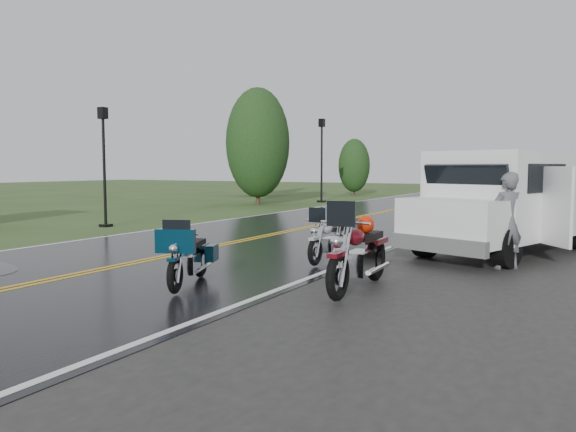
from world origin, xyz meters
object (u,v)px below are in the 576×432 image
(motorcycle_teal, at_px, (175,261))
(van_white, at_px, (426,204))
(motorcycle_red, at_px, (338,257))
(lamp_post_far_left, at_px, (322,160))
(person_at_van, at_px, (507,222))
(motorcycle_silver, at_px, (315,240))
(lamp_post_near_left, at_px, (104,167))

(motorcycle_teal, height_order, van_white, van_white)
(motorcycle_red, bearing_deg, motorcycle_teal, -164.55)
(motorcycle_teal, xyz_separation_m, lamp_post_far_left, (-8.17, 22.15, 1.80))
(person_at_van, bearing_deg, motorcycle_silver, -17.99)
(motorcycle_red, height_order, lamp_post_near_left, lamp_post_near_left)
(motorcycle_silver, xyz_separation_m, van_white, (1.54, 2.26, 0.62))
(motorcycle_red, bearing_deg, lamp_post_far_left, 113.89)
(motorcycle_red, relative_size, motorcycle_teal, 1.25)
(person_at_van, bearing_deg, lamp_post_near_left, -53.25)
(lamp_post_far_left, bearing_deg, motorcycle_silver, -64.76)
(motorcycle_red, height_order, motorcycle_teal, motorcycle_red)
(motorcycle_teal, bearing_deg, lamp_post_far_left, 88.31)
(van_white, relative_size, lamp_post_near_left, 1.51)
(motorcycle_red, distance_m, motorcycle_teal, 2.46)
(motorcycle_red, distance_m, lamp_post_far_left, 23.90)
(motorcycle_red, relative_size, lamp_post_far_left, 0.50)
(person_at_van, bearing_deg, van_white, -65.05)
(motorcycle_teal, distance_m, motorcycle_silver, 3.29)
(van_white, bearing_deg, motorcycle_teal, -93.96)
(motorcycle_silver, bearing_deg, van_white, 54.01)
(motorcycle_teal, distance_m, lamp_post_near_left, 11.13)
(motorcycle_teal, relative_size, motorcycle_silver, 1.01)
(motorcycle_teal, bearing_deg, motorcycle_silver, 54.54)
(lamp_post_near_left, bearing_deg, van_white, -6.82)
(motorcycle_silver, relative_size, lamp_post_near_left, 0.47)
(motorcycle_silver, xyz_separation_m, lamp_post_far_left, (-8.94, 18.95, 1.81))
(motorcycle_red, xyz_separation_m, lamp_post_far_left, (-10.50, 21.40, 1.67))
(motorcycle_silver, distance_m, van_white, 2.80)
(motorcycle_red, height_order, motorcycle_silver, motorcycle_red)
(motorcycle_teal, xyz_separation_m, motorcycle_silver, (0.77, 3.20, -0.01))
(van_white, bearing_deg, motorcycle_red, -70.69)
(van_white, height_order, lamp_post_near_left, lamp_post_near_left)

